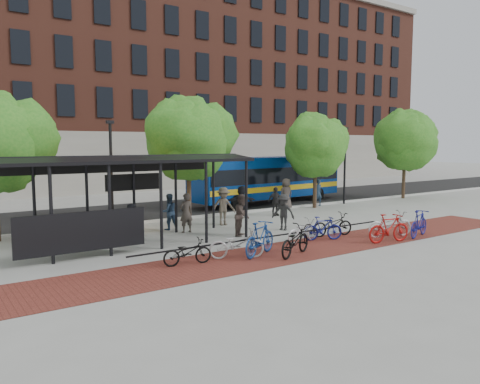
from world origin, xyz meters
TOP-DOWN VIEW (x-y plane):
  - ground at (0.00, 0.00)m, footprint 160.00×160.00m
  - asphalt_street at (0.00, 8.00)m, footprint 160.00×8.00m
  - curb at (0.00, 4.00)m, footprint 160.00×0.25m
  - brick_strip at (-2.00, -5.00)m, footprint 24.00×3.00m
  - bike_rack_rail at (-3.30, -4.10)m, footprint 12.00×0.05m
  - building_brick at (10.00, 26.00)m, footprint 55.00×14.00m
  - bus_shelter at (-8.13, -0.48)m, footprint 10.60×3.07m
  - tree_b at (-2.90, 3.35)m, footprint 5.15×4.20m
  - tree_c at (6.09, 3.35)m, footprint 4.66×3.80m
  - tree_d at (15.10, 3.35)m, footprint 5.39×4.40m
  - lamp_post_left at (-7.00, 3.60)m, footprint 0.35×0.20m
  - lamp_post_right at (9.00, 3.60)m, footprint 0.35×0.20m
  - bus at (4.97, 6.79)m, footprint 11.77×3.48m
  - bike_0 at (-7.34, -4.55)m, footprint 1.75×0.83m
  - bike_2 at (-5.49, -4.76)m, footprint 2.08×1.43m
  - bike_3 at (-4.56, -4.88)m, footprint 2.15×1.42m
  - bike_4 at (-3.52, -5.62)m, footprint 2.23×1.51m
  - bike_6 at (-1.73, -4.06)m, footprint 1.90×0.89m
  - bike_7 at (-0.76, -4.24)m, footprint 1.74×1.12m
  - bike_8 at (0.21, -3.84)m, footprint 2.06×1.09m
  - bike_9 at (1.14, -6.11)m, footprint 2.06×0.97m
  - bike_10 at (2.14, -5.39)m, footprint 2.28×1.32m
  - bike_11 at (3.16, -6.12)m, footprint 2.04×1.08m
  - pedestrian_0 at (-7.35, 0.30)m, footprint 0.90×0.88m
  - pedestrian_1 at (-4.64, 0.56)m, footprint 0.67×0.44m
  - pedestrian_2 at (-4.99, 1.62)m, footprint 0.86×0.69m
  - pedestrian_3 at (-2.20, 1.22)m, footprint 1.34×0.93m
  - pedestrian_4 at (1.86, 2.16)m, footprint 0.98×0.48m
  - pedestrian_5 at (-0.13, 2.60)m, footprint 1.72×0.99m
  - pedestrian_6 at (4.07, 3.80)m, footprint 0.94×0.62m
  - pedestrian_7 at (6.74, 3.80)m, footprint 0.70×0.51m
  - pedestrian_8 at (-2.96, -1.50)m, footprint 1.14×1.10m
  - pedestrian_9 at (-0.62, -1.50)m, footprint 1.11×1.26m

SIDE VIEW (x-z plane):
  - ground at x=0.00m, z-range 0.00..0.00m
  - bike_rack_rail at x=-3.30m, z-range -0.47..0.47m
  - brick_strip at x=-2.00m, z-range 0.00..0.01m
  - asphalt_street at x=0.00m, z-range 0.00..0.01m
  - curb at x=0.00m, z-range 0.00..0.12m
  - bike_0 at x=-7.34m, z-range 0.00..0.89m
  - bike_6 at x=-1.73m, z-range 0.00..0.96m
  - bike_7 at x=-0.76m, z-range 0.00..1.02m
  - bike_8 at x=0.21m, z-range 0.00..1.03m
  - bike_2 at x=-5.49m, z-range 0.00..1.04m
  - bike_4 at x=-3.52m, z-range 0.00..1.11m
  - bike_10 at x=2.14m, z-range 0.00..1.13m
  - bike_11 at x=3.16m, z-range 0.00..1.18m
  - bike_9 at x=1.14m, z-range 0.00..1.20m
  - bike_3 at x=-4.56m, z-range 0.00..1.26m
  - pedestrian_0 at x=-7.35m, z-range 0.00..1.56m
  - pedestrian_4 at x=1.86m, z-range 0.00..1.62m
  - pedestrian_9 at x=-0.62m, z-range 0.00..1.69m
  - pedestrian_2 at x=-4.99m, z-range 0.00..1.71m
  - pedestrian_7 at x=6.74m, z-range 0.00..1.75m
  - pedestrian_5 at x=-0.13m, z-range 0.00..1.77m
  - pedestrian_1 at x=-4.64m, z-range 0.00..1.81m
  - pedestrian_8 at x=-2.96m, z-range 0.00..1.84m
  - pedestrian_3 at x=-2.20m, z-range 0.00..1.89m
  - pedestrian_6 at x=4.07m, z-range 0.00..1.91m
  - bus at x=4.97m, z-range 0.23..3.36m
  - lamp_post_left at x=-7.00m, z-range 0.18..5.31m
  - lamp_post_right at x=9.00m, z-range 0.18..5.31m
  - bus_shelter at x=-8.13m, z-range 1.20..4.80m
  - tree_c at x=6.09m, z-range 1.09..7.02m
  - tree_b at x=-2.90m, z-range 1.22..7.69m
  - tree_d at x=15.10m, z-range 1.19..7.74m
  - building_brick at x=10.00m, z-range 0.00..20.00m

